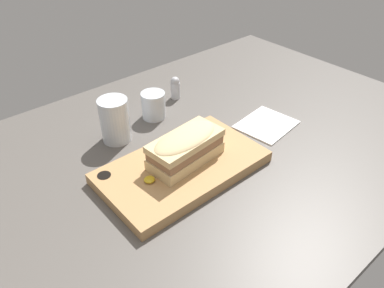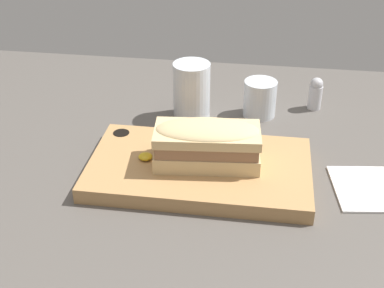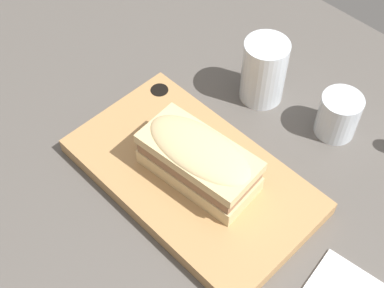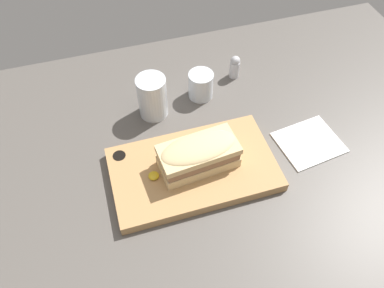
# 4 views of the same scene
# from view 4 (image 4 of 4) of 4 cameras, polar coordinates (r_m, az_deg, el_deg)

# --- Properties ---
(dining_table) EXTENTS (1.50, 0.94, 0.02)m
(dining_table) POSITION_cam_4_polar(r_m,az_deg,el_deg) (0.95, 3.09, -1.46)
(dining_table) COLOR #56514C
(dining_table) RESTS_ON ground
(serving_board) EXTENTS (0.39, 0.22, 0.03)m
(serving_board) POSITION_cam_4_polar(r_m,az_deg,el_deg) (0.89, 0.15, -3.87)
(serving_board) COLOR tan
(serving_board) RESTS_ON dining_table
(sandwich) EXTENTS (0.19, 0.10, 0.08)m
(sandwich) POSITION_cam_4_polar(r_m,az_deg,el_deg) (0.85, 0.99, -1.52)
(sandwich) COLOR #DBBC84
(sandwich) RESTS_ON serving_board
(mustard_dollop) EXTENTS (0.02, 0.02, 0.01)m
(mustard_dollop) POSITION_cam_4_polar(r_m,az_deg,el_deg) (0.87, -5.86, -4.83)
(mustard_dollop) COLOR gold
(mustard_dollop) RESTS_ON serving_board
(water_glass) EXTENTS (0.08, 0.08, 0.12)m
(water_glass) POSITION_cam_4_polar(r_m,az_deg,el_deg) (0.99, -6.03, 6.82)
(water_glass) COLOR silver
(water_glass) RESTS_ON dining_table
(wine_glass) EXTENTS (0.07, 0.07, 0.08)m
(wine_glass) POSITION_cam_4_polar(r_m,az_deg,el_deg) (1.05, 1.35, 8.82)
(wine_glass) COLOR silver
(wine_glass) RESTS_ON dining_table
(napkin) EXTENTS (0.17, 0.15, 0.00)m
(napkin) POSITION_cam_4_polar(r_m,az_deg,el_deg) (1.00, 17.40, 0.23)
(napkin) COLOR white
(napkin) RESTS_ON dining_table
(salt_shaker) EXTENTS (0.03, 0.03, 0.07)m
(salt_shaker) POSITION_cam_4_polar(r_m,az_deg,el_deg) (1.11, 6.52, 11.65)
(salt_shaker) COLOR silver
(salt_shaker) RESTS_ON dining_table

